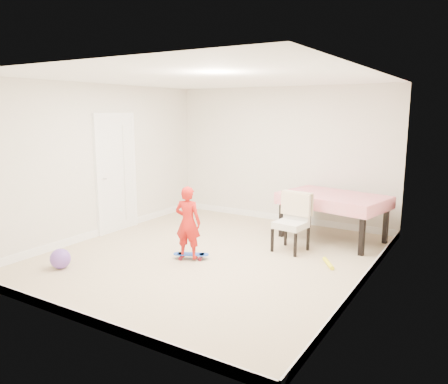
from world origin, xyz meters
The scene contains 17 objects.
ground centered at (0.00, 0.00, 0.00)m, with size 5.00×5.00×0.00m, color tan.
ceiling centered at (0.00, 0.00, 2.58)m, with size 4.50×5.00×0.04m, color white.
wall_back centered at (0.00, 2.48, 1.30)m, with size 4.50×0.04×2.60m, color beige.
wall_front centered at (0.00, -2.48, 1.30)m, with size 4.50×0.04×2.60m, color beige.
wall_left centered at (-2.23, 0.00, 1.30)m, with size 0.04×5.00×2.60m, color beige.
wall_right centered at (2.23, 0.00, 1.30)m, with size 0.04×5.00×2.60m, color beige.
door centered at (-2.22, 0.30, 1.02)m, with size 0.10×0.94×2.11m, color white.
baseboard_back centered at (0.00, 2.49, 0.06)m, with size 4.50×0.02×0.12m, color white.
baseboard_front centered at (0.00, -2.49, 0.06)m, with size 4.50×0.02×0.12m, color white.
baseboard_left centered at (-2.24, 0.00, 0.06)m, with size 0.02×5.00×0.12m, color white.
baseboard_right centered at (2.24, 0.00, 0.06)m, with size 0.02×5.00×0.12m, color white.
dining_table centered at (1.30, 1.74, 0.39)m, with size 1.66×1.04×0.78m, color red, non-canonical shape.
dining_chair centered at (0.93, 0.81, 0.46)m, with size 0.50×0.58×0.91m, color white, non-canonical shape.
skateboard centered at (-0.17, -0.29, 0.04)m, with size 0.53×0.19×0.08m, color blue, non-canonical shape.
child centered at (-0.18, -0.35, 0.53)m, with size 0.39×0.25×1.06m, color red.
balloon centered at (-1.48, -1.55, 0.14)m, with size 0.28×0.28×0.28m, color #724AB2.
foam_toy centered at (1.65, 0.49, 0.03)m, with size 0.06×0.06×0.40m, color #FFF81A.
Camera 1 is at (3.45, -5.28, 2.15)m, focal length 35.00 mm.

